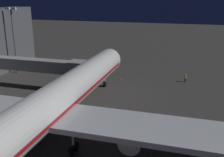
{
  "coord_description": "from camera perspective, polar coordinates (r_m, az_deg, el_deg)",
  "views": [
    {
      "loc": [
        -17.47,
        38.33,
        19.48
      ],
      "look_at": [
        -3.0,
        -10.54,
        3.5
      ],
      "focal_mm": 42.66,
      "sensor_mm": 36.0,
      "label": 1
    }
  ],
  "objects": [
    {
      "name": "ground_crew_by_belt_loader",
      "position": [
        64.45,
        15.43,
        0.15
      ],
      "size": [
        0.4,
        0.4,
        1.9
      ],
      "color": "black",
      "rests_on": "ground_plane"
    },
    {
      "name": "traffic_cone_nose_port",
      "position": [
        63.78,
        1.86,
        -0.13
      ],
      "size": [
        0.36,
        0.36,
        0.55
      ],
      "primitive_type": "cone",
      "color": "orange",
      "rests_on": "ground_plane"
    },
    {
      "name": "airliner_at_gate",
      "position": [
        36.31,
        -13.91,
        -6.33
      ],
      "size": [
        59.47,
        62.21,
        19.62
      ],
      "color": "silver",
      "rests_on": "ground_plane"
    },
    {
      "name": "traffic_cone_nose_starboard",
      "position": [
        64.97,
        -1.89,
        0.21
      ],
      "size": [
        0.36,
        0.36,
        0.55
      ],
      "primitive_type": "cone",
      "color": "orange",
      "rests_on": "ground_plane"
    },
    {
      "name": "jet_bridge",
      "position": [
        58.36,
        -15.12,
        2.72
      ],
      "size": [
        23.63,
        3.4,
        6.81
      ],
      "color": "#9E9E99",
      "rests_on": "ground_plane"
    },
    {
      "name": "ground_plane",
      "position": [
        46.41,
        -7.33,
        -7.57
      ],
      "size": [
        320.0,
        320.0,
        0.0
      ],
      "primitive_type": "plane",
      "color": "#383533"
    },
    {
      "name": "apron_floodlight_mast",
      "position": [
        72.44,
        -20.32,
        8.64
      ],
      "size": [
        2.9,
        0.5,
        16.7
      ],
      "color": "#59595E",
      "rests_on": "ground_plane"
    }
  ]
}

